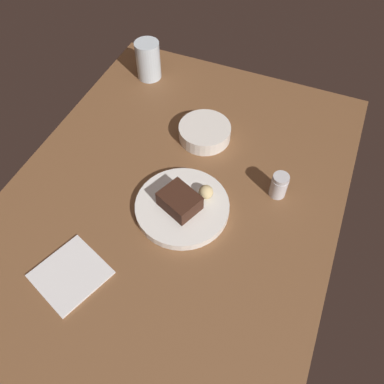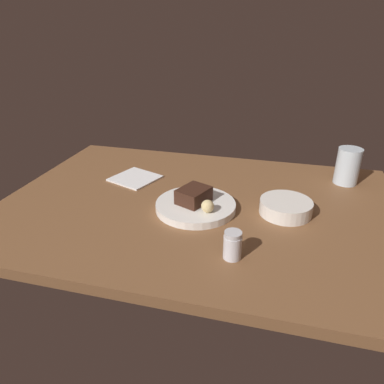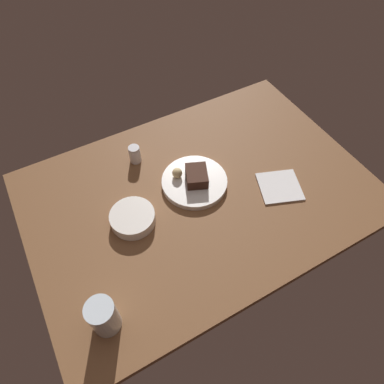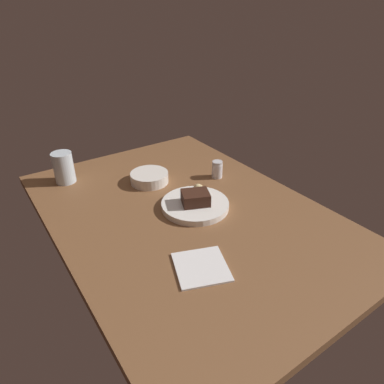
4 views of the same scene
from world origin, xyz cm
name	(u,v)px [view 2 (image 2 of 4)]	position (x,y,z in cm)	size (l,w,h in cm)	color
dining_table	(199,207)	(0.00, 0.00, 1.50)	(120.00, 84.00, 3.00)	brown
dessert_plate	(196,206)	(-0.07, 4.10, 4.09)	(23.56, 23.56, 2.19)	white
chocolate_cake_slice	(194,195)	(0.69, 3.75, 7.37)	(9.20, 7.39, 4.36)	#381E14
bread_roll	(208,206)	(-4.54, 8.60, 7.00)	(3.63, 3.63, 3.63)	#DBC184
salt_shaker	(233,245)	(-13.99, 24.79, 6.44)	(4.34, 4.34, 6.98)	silver
water_glass	(348,166)	(-44.99, -27.19, 9.16)	(7.84, 7.84, 12.33)	silver
side_bowl	(286,206)	(-25.67, -0.42, 5.05)	(14.90, 14.90, 4.10)	white
folded_napkin	(135,178)	(26.00, -12.10, 3.30)	(14.47, 14.02, 0.60)	white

